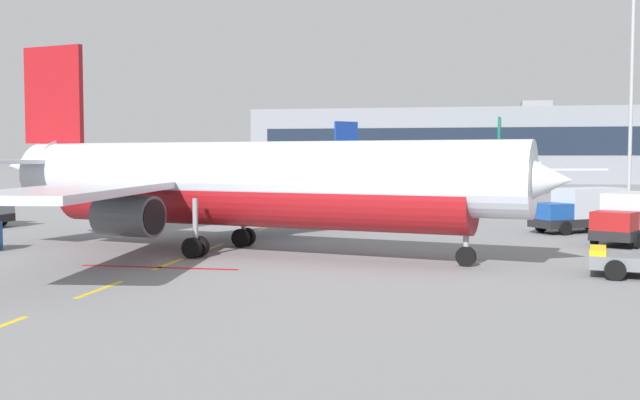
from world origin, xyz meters
TOP-DOWN VIEW (x-y plane):
  - ground at (40.00, 40.00)m, footprint 400.00×400.00m
  - apron_paint_markings at (18.00, 38.78)m, footprint 8.00×97.91m
  - airliner_foreground at (20.46, 27.90)m, footprint 34.56×33.77m
  - airliner_mid_left at (11.84, 68.89)m, footprint 22.05×23.67m
  - airliner_far_center at (38.90, 108.20)m, footprint 30.76×31.06m
  - fuel_service_truck at (40.76, 43.28)m, footprint 7.11×5.99m
  - ground_power_truck at (42.54, 36.70)m, footprint 5.35×7.32m
  - apron_light_mast_far at (49.17, 67.60)m, footprint 1.80×1.80m
  - terminal_satellite at (34.30, 147.48)m, footprint 89.90×19.42m

SIDE VIEW (x-z plane):
  - ground at x=40.00m, z-range 0.00..0.00m
  - apron_paint_markings at x=18.00m, z-range 0.00..0.01m
  - fuel_service_truck at x=40.76m, z-range 0.08..3.22m
  - ground_power_truck at x=42.54m, z-range 0.08..3.22m
  - airliner_mid_left at x=11.84m, z-range -1.68..7.87m
  - airliner_far_center at x=38.90m, z-range -1.92..8.96m
  - airliner_foreground at x=20.46m, z-range -2.15..10.05m
  - terminal_satellite at x=34.30m, z-range -0.78..15.94m
  - apron_light_mast_far at x=49.17m, z-range 3.01..27.48m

